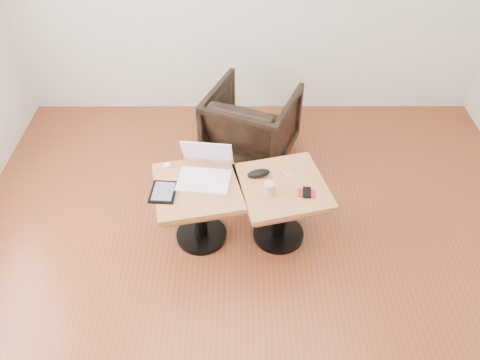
{
  "coord_description": "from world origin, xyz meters",
  "views": [
    {
      "loc": [
        -0.13,
        -1.92,
        2.77
      ],
      "look_at": [
        -0.13,
        0.45,
        0.59
      ],
      "focal_mm": 35.0,
      "sensor_mm": 36.0,
      "label": 1
    }
  ],
  "objects_px": {
    "armchair": "(252,124)",
    "striped_cup": "(269,189)",
    "side_table_left": "(199,199)",
    "laptop": "(205,171)",
    "side_table_right": "(281,198)"
  },
  "relations": [
    {
      "from": "side_table_right",
      "to": "laptop",
      "type": "height_order",
      "value": "laptop"
    },
    {
      "from": "side_table_left",
      "to": "striped_cup",
      "type": "distance_m",
      "value": 0.53
    },
    {
      "from": "striped_cup",
      "to": "side_table_left",
      "type": "bearing_deg",
      "value": 170.33
    },
    {
      "from": "side_table_left",
      "to": "striped_cup",
      "type": "relative_size",
      "value": 7.32
    },
    {
      "from": "laptop",
      "to": "striped_cup",
      "type": "height_order",
      "value": "laptop"
    },
    {
      "from": "side_table_right",
      "to": "armchair",
      "type": "height_order",
      "value": "armchair"
    },
    {
      "from": "side_table_left",
      "to": "laptop",
      "type": "height_order",
      "value": "laptop"
    },
    {
      "from": "laptop",
      "to": "armchair",
      "type": "distance_m",
      "value": 1.02
    },
    {
      "from": "striped_cup",
      "to": "laptop",
      "type": "bearing_deg",
      "value": 158.43
    },
    {
      "from": "side_table_left",
      "to": "armchair",
      "type": "height_order",
      "value": "armchair"
    },
    {
      "from": "side_table_left",
      "to": "striped_cup",
      "type": "bearing_deg",
      "value": -21.19
    },
    {
      "from": "striped_cup",
      "to": "armchair",
      "type": "relative_size",
      "value": 0.13
    },
    {
      "from": "side_table_right",
      "to": "laptop",
      "type": "relative_size",
      "value": 1.8
    },
    {
      "from": "armchair",
      "to": "striped_cup",
      "type": "bearing_deg",
      "value": 117.75
    },
    {
      "from": "side_table_right",
      "to": "striped_cup",
      "type": "bearing_deg",
      "value": -151.03
    }
  ]
}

